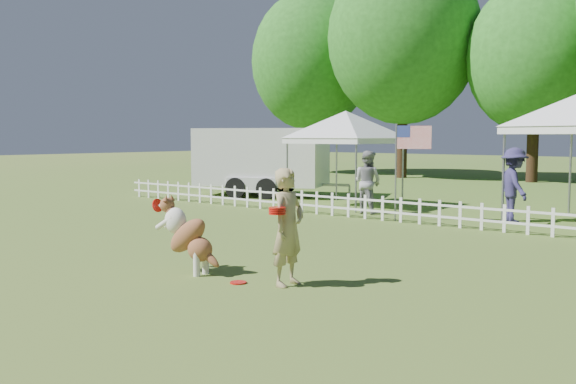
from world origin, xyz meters
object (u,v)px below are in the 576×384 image
at_px(dog, 189,236).
at_px(frisbee_on_turf, 238,282).
at_px(canopy_tent_left, 345,160).
at_px(spectator_a, 368,182).
at_px(flag_pole, 396,173).
at_px(spectator_b, 514,185).
at_px(handler, 288,227).
at_px(cargo_trailer, 262,161).

height_order(dog, frisbee_on_turf, dog).
distance_m(canopy_tent_left, spectator_a, 1.98).
xyz_separation_m(canopy_tent_left, flag_pole, (2.84, -1.99, -0.19)).
distance_m(dog, flag_pole, 7.24).
bearing_deg(canopy_tent_left, frisbee_on_turf, -62.83).
height_order(frisbee_on_turf, spectator_b, spectator_b).
height_order(handler, spectator_a, spectator_a).
bearing_deg(handler, spectator_b, -4.25).
distance_m(flag_pole, spectator_b, 2.81).
xyz_separation_m(flag_pole, spectator_a, (-1.33, 0.83, -0.34)).
xyz_separation_m(handler, canopy_tent_left, (-5.14, 8.82, 0.55)).
relative_size(frisbee_on_turf, flag_pole, 0.10).
bearing_deg(spectator_a, flag_pole, 152.28).
bearing_deg(spectator_a, frisbee_on_turf, 114.88).
bearing_deg(handler, dog, 97.60).
height_order(dog, canopy_tent_left, canopy_tent_left).
height_order(dog, flag_pole, flag_pole).
distance_m(handler, cargo_trailer, 13.30).
height_order(frisbee_on_turf, cargo_trailer, cargo_trailer).
height_order(cargo_trailer, spectator_a, cargo_trailer).
xyz_separation_m(dog, spectator_a, (-1.99, 8.01, 0.27)).
distance_m(spectator_a, spectator_b, 3.69).
xyz_separation_m(handler, frisbee_on_turf, (-0.61, -0.36, -0.80)).
distance_m(dog, canopy_tent_left, 9.85).
relative_size(canopy_tent_left, spectator_a, 1.63).
distance_m(cargo_trailer, spectator_a, 5.89).
xyz_separation_m(cargo_trailer, spectator_b, (9.14, -1.17, -0.29)).
distance_m(dog, frisbee_on_turf, 1.17).
distance_m(flag_pole, spectator_a, 1.60).
bearing_deg(canopy_tent_left, dog, -68.22).
relative_size(canopy_tent_left, cargo_trailer, 0.51).
bearing_deg(frisbee_on_turf, cargo_trailer, 130.61).
height_order(canopy_tent_left, spectator_b, canopy_tent_left).
bearing_deg(spectator_b, canopy_tent_left, 43.88).
relative_size(cargo_trailer, spectator_b, 3.01).
bearing_deg(spectator_a, cargo_trailer, -15.36).
bearing_deg(canopy_tent_left, flag_pole, -34.13).
height_order(handler, dog, handler).
relative_size(frisbee_on_turf, spectator_a, 0.14).
bearing_deg(handler, flag_pole, 14.18).
bearing_deg(spectator_a, spectator_b, -163.29).
bearing_deg(handler, canopy_tent_left, 25.80).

